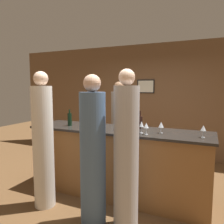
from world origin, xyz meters
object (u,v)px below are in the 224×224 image
bartender (119,130)px  guest_0 (43,144)px  guest_1 (126,156)px  wine_bottle_1 (140,122)px  guest_2 (93,155)px  wine_bottle_2 (91,117)px  wine_bottle_0 (70,119)px

bartender → guest_0: size_ratio=0.94×
guest_0 → bartender: bearing=72.5°
guest_1 → wine_bottle_1: guest_1 is taller
guest_0 → guest_2: 0.86m
guest_1 → bartender: bearing=115.2°
bartender → wine_bottle_2: size_ratio=6.71×
wine_bottle_2 → guest_1: bearing=-44.1°
bartender → wine_bottle_0: 1.12m
guest_1 → wine_bottle_0: guest_1 is taller
bartender → guest_1: 1.78m
guest_0 → guest_2: size_ratio=1.03×
wine_bottle_1 → wine_bottle_0: bearing=-168.1°
wine_bottle_2 → bartender: bearing=62.0°
bartender → guest_0: 1.69m
wine_bottle_1 → wine_bottle_2: (-0.96, 0.12, 0.00)m
guest_0 → wine_bottle_0: size_ratio=6.98×
guest_1 → wine_bottle_0: (-1.27, 0.67, 0.28)m
guest_2 → wine_bottle_2: (-0.65, 1.11, 0.30)m
wine_bottle_0 → wine_bottle_1: size_ratio=0.98×
guest_0 → guest_1: size_ratio=1.00×
guest_1 → guest_2: guest_1 is taller
bartender → guest_2: bearing=101.5°
guest_0 → wine_bottle_1: guest_0 is taller
guest_0 → guest_1: 1.27m
wine_bottle_0 → wine_bottle_1: (1.17, 0.25, -0.01)m
guest_1 → wine_bottle_1: 0.96m
wine_bottle_1 → bartender: bearing=133.0°
guest_0 → wine_bottle_2: size_ratio=7.12×
bartender → guest_1: bearing=115.2°
guest_2 → wine_bottle_2: 1.32m
guest_0 → guest_1: guest_0 is taller
bartender → guest_2: size_ratio=0.97×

